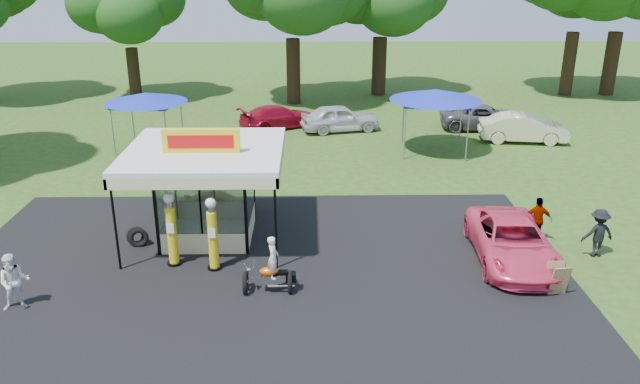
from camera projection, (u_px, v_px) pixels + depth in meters
The scene contains 20 objects.
ground at pixel (254, 308), 18.14m from camera, with size 120.00×120.00×0.00m, color #294F18.
asphalt_apron at pixel (259, 275), 20.01m from camera, with size 20.00×14.00×0.04m, color black.
gas_station_kiosk at pixel (207, 191), 22.15m from camera, with size 5.40×5.40×4.18m.
gas_pump_left at pixel (172, 231), 20.25m from camera, with size 0.48×0.48×2.57m.
gas_pump_right at pixel (213, 236), 19.97m from camera, with size 0.47×0.47×2.52m.
motorcycle at pixel (271, 270), 18.78m from camera, with size 1.62×0.80×1.92m.
spare_tires at pixel (138, 237), 21.93m from camera, with size 0.85×0.59×0.71m.
a_frame_sign at pixel (558, 280), 18.71m from camera, with size 0.59×0.58×1.01m.
kiosk_car at pixel (218, 202), 24.67m from camera, with size 1.13×2.82×0.96m, color gold.
pink_sedan at pixel (512, 241), 20.73m from camera, with size 2.39×5.18×1.44m, color #FA446F.
spectator_west at pixel (14, 282), 17.84m from camera, with size 0.84×0.66×1.73m, color white.
spectator_east_a at pixel (598, 233), 21.04m from camera, with size 1.10×0.63×1.70m, color black.
spectator_east_b at pixel (538, 220), 22.13m from camera, with size 0.98×0.41×1.67m, color gray.
bg_car_b at pixel (278, 117), 36.91m from camera, with size 1.90×4.68×1.36m, color maroon.
bg_car_c at pixel (340, 118), 36.24m from camera, with size 1.83×4.54×1.55m, color silver.
bg_car_d at pixel (484, 117), 36.68m from camera, with size 2.36×5.11×1.42m, color #565658.
bg_car_e at pixel (523, 128), 34.13m from camera, with size 1.64×4.71×1.55m, color beige.
tent_west at pixel (146, 98), 32.32m from camera, with size 4.26×4.26×2.98m.
tent_east at pixel (436, 95), 31.64m from camera, with size 4.71×4.71×3.29m.
oak_far_b at pixel (127, 8), 42.72m from camera, with size 8.25×8.25×9.84m.
Camera 1 is at (1.66, -15.79, 9.62)m, focal length 35.00 mm.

